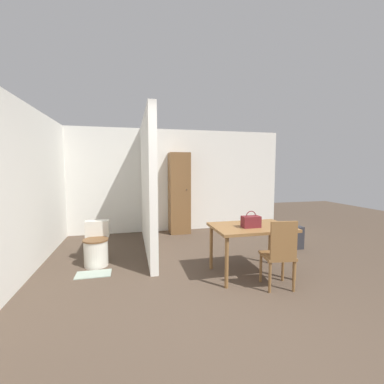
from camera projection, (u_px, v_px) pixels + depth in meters
ground_plane at (233, 327)px, 2.53m from camera, size 16.00×16.00×0.00m
wall_back at (170, 181)px, 6.39m from camera, size 5.77×0.12×2.50m
wall_left at (27, 189)px, 3.80m from camera, size 0.12×5.05×2.50m
partition_wall at (147, 184)px, 4.89m from camera, size 0.12×2.67×2.50m
dining_table at (251, 231)px, 3.74m from camera, size 1.13×0.78×0.73m
wooden_chair at (280, 253)px, 3.29m from camera, size 0.42×0.42×0.91m
toilet at (96, 246)px, 4.15m from camera, size 0.39×0.54×0.68m
handbag at (251, 221)px, 3.63m from camera, size 0.26×0.14×0.24m
wooden_cabinet at (179, 193)px, 6.15m from camera, size 0.48×0.49×1.92m
bath_mat at (94, 274)px, 3.78m from camera, size 0.50×0.28×0.01m
space_heater at (296, 238)px, 4.97m from camera, size 0.25×0.16×0.43m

